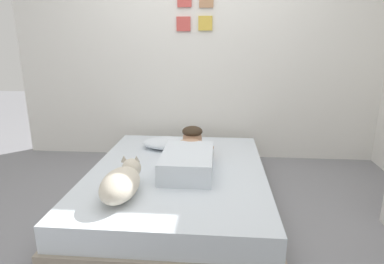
{
  "coord_description": "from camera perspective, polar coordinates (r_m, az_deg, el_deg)",
  "views": [
    {
      "loc": [
        0.28,
        -2.35,
        1.38
      ],
      "look_at": [
        0.04,
        0.55,
        0.55
      ],
      "focal_mm": 30.2,
      "sensor_mm": 36.0,
      "label": 1
    }
  ],
  "objects": [
    {
      "name": "person_lying",
      "position": [
        2.85,
        -0.54,
        -4.07
      ],
      "size": [
        0.43,
        0.92,
        0.27
      ],
      "color": "silver",
      "rests_on": "bed"
    },
    {
      "name": "bed",
      "position": [
        2.89,
        -2.51,
        -9.25
      ],
      "size": [
        1.54,
        2.01,
        0.3
      ],
      "color": "gray",
      "rests_on": "ground"
    },
    {
      "name": "coffee_cup",
      "position": [
        3.25,
        0.14,
        -2.76
      ],
      "size": [
        0.12,
        0.09,
        0.07
      ],
      "color": "#D84C47",
      "rests_on": "bed"
    },
    {
      "name": "back_wall",
      "position": [
        3.83,
        0.58,
        14.06
      ],
      "size": [
        4.2,
        0.12,
        2.5
      ],
      "color": "silver",
      "rests_on": "ground"
    },
    {
      "name": "dog",
      "position": [
        2.38,
        -12.3,
        -8.67
      ],
      "size": [
        0.26,
        0.57,
        0.21
      ],
      "color": "beige",
      "rests_on": "bed"
    },
    {
      "name": "ground_plane",
      "position": [
        2.74,
        -1.85,
        -14.25
      ],
      "size": [
        12.41,
        12.41,
        0.0
      ],
      "primitive_type": "plane",
      "color": "gray"
    },
    {
      "name": "pillow",
      "position": [
        3.34,
        -4.21,
        -1.98
      ],
      "size": [
        0.52,
        0.32,
        0.11
      ],
      "primitive_type": "ellipsoid",
      "color": "silver",
      "rests_on": "bed"
    },
    {
      "name": "cell_phone",
      "position": [
        2.49,
        -10.72,
        -9.94
      ],
      "size": [
        0.07,
        0.14,
        0.01
      ],
      "primitive_type": "cube",
      "color": "black",
      "rests_on": "bed"
    }
  ]
}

